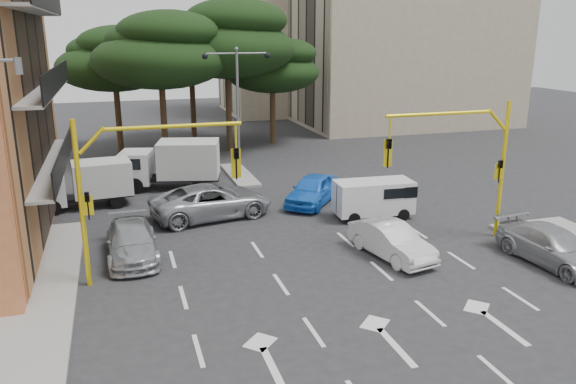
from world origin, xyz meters
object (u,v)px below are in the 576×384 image
at_px(street_lamp_center, 237,89).
at_px(car_blue_compact, 313,190).
at_px(signal_mast_right, 468,153).
at_px(box_truck_a, 85,185).
at_px(car_white_hatch, 391,241).
at_px(van_white, 373,199).
at_px(box_truck_b, 171,165).
at_px(signal_mast_left, 133,177).
at_px(car_silver_cross_a, 212,201).
at_px(car_silver_wagon, 132,241).
at_px(car_silver_parked, 553,247).

xyz_separation_m(street_lamp_center, car_blue_compact, (2.41, -7.00, -4.66)).
height_order(signal_mast_right, box_truck_a, signal_mast_right).
height_order(car_white_hatch, car_blue_compact, car_blue_compact).
distance_m(street_lamp_center, van_white, 11.84).
distance_m(signal_mast_right, car_blue_compact, 8.84).
distance_m(car_blue_compact, box_truck_a, 11.79).
bearing_deg(street_lamp_center, box_truck_b, -158.86).
bearing_deg(box_truck_b, car_white_hatch, -136.79).
bearing_deg(signal_mast_left, signal_mast_right, 0.00).
bearing_deg(van_white, car_silver_cross_a, -103.45).
xyz_separation_m(car_blue_compact, car_silver_cross_a, (-5.47, -0.66, 0.05)).
height_order(car_blue_compact, car_silver_cross_a, car_silver_cross_a).
relative_size(car_silver_wagon, van_white, 1.26).
distance_m(signal_mast_left, box_truck_b, 12.81).
bearing_deg(signal_mast_right, box_truck_a, 147.75).
height_order(signal_mast_left, car_silver_cross_a, signal_mast_left).
xyz_separation_m(car_blue_compact, car_silver_wagon, (-9.42, -4.79, -0.08)).
xyz_separation_m(car_blue_compact, box_truck_b, (-6.77, 5.31, 0.62)).
distance_m(street_lamp_center, box_truck_b, 6.18).
relative_size(signal_mast_left, car_silver_wagon, 1.27).
height_order(car_silver_cross_a, van_white, van_white).
bearing_deg(signal_mast_left, box_truck_b, 78.78).
bearing_deg(box_truck_a, signal_mast_left, -173.31).
bearing_deg(car_silver_cross_a, box_truck_b, 2.12).
bearing_deg(car_silver_cross_a, signal_mast_right, -132.94).
relative_size(signal_mast_right, car_blue_compact, 1.33).
xyz_separation_m(car_silver_cross_a, box_truck_a, (-5.94, 3.62, 0.36)).
relative_size(car_blue_compact, car_silver_cross_a, 0.76).
xyz_separation_m(street_lamp_center, car_silver_cross_a, (-3.06, -7.66, -4.61)).
relative_size(car_white_hatch, box_truck_a, 0.87).
height_order(car_blue_compact, box_truck_a, box_truck_a).
bearing_deg(van_white, car_blue_compact, -141.57).
relative_size(car_white_hatch, van_white, 1.11).
height_order(street_lamp_center, box_truck_b, street_lamp_center).
bearing_deg(street_lamp_center, car_blue_compact, -71.01).
bearing_deg(car_silver_wagon, signal_mast_left, -85.51).
bearing_deg(car_white_hatch, car_silver_parked, -35.27).
xyz_separation_m(signal_mast_left, box_truck_b, (2.44, 12.32, -2.49)).
xyz_separation_m(car_silver_wagon, car_silver_parked, (15.71, -5.54, 0.02)).
bearing_deg(car_blue_compact, signal_mast_left, -103.14).
bearing_deg(box_truck_a, street_lamp_center, -71.57).
bearing_deg(car_silver_parked, car_silver_wagon, 155.20).
bearing_deg(box_truck_b, car_silver_cross_a, -153.73).
height_order(car_silver_wagon, box_truck_b, box_truck_b).
bearing_deg(signal_mast_right, van_white, 120.07).
distance_m(car_white_hatch, box_truck_a, 16.13).
distance_m(car_blue_compact, van_white, 3.65).
distance_m(car_white_hatch, box_truck_b, 15.07).
distance_m(street_lamp_center, car_blue_compact, 8.75).
bearing_deg(car_white_hatch, box_truck_b, 107.67).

